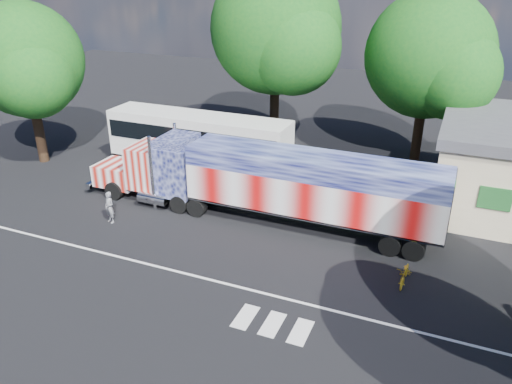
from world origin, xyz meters
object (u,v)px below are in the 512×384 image
at_px(woman, 109,207).
at_px(tree_n_mid, 277,30).
at_px(semi_truck, 267,182).
at_px(tree_w_a, 27,61).
at_px(tree_ne_a, 431,56).
at_px(bicycle, 405,274).
at_px(coach_bus, 199,141).

xyz_separation_m(woman, tree_n_mid, (4.02, 15.60, 8.05)).
relative_size(semi_truck, tree_w_a, 1.90).
xyz_separation_m(semi_truck, tree_ne_a, (6.81, 12.80, 5.30)).
distance_m(bicycle, tree_w_a, 28.08).
xyz_separation_m(semi_truck, tree_n_mid, (-3.95, 11.90, 6.63)).
bearing_deg(tree_ne_a, tree_w_a, -157.41).
bearing_deg(tree_w_a, tree_n_mid, 33.47).
height_order(coach_bus, bicycle, coach_bus).
height_order(semi_truck, tree_w_a, tree_w_a).
height_order(coach_bus, woman, coach_bus).
xyz_separation_m(bicycle, tree_w_a, (-26.65, 5.63, 6.81)).
bearing_deg(woman, semi_truck, 43.91).
xyz_separation_m(semi_truck, tree_w_a, (-18.53, 2.26, 4.96)).
relative_size(woman, tree_w_a, 0.16).
relative_size(woman, tree_n_mid, 0.13).
bearing_deg(woman, tree_w_a, 169.51).
height_order(semi_truck, woman, semi_truck).
bearing_deg(tree_w_a, tree_ne_a, 22.59).
height_order(woman, tree_ne_a, tree_ne_a).
bearing_deg(bicycle, woman, -176.20).
distance_m(tree_n_mid, tree_ne_a, 10.88).
relative_size(coach_bus, woman, 7.17).
height_order(woman, tree_n_mid, tree_n_mid).
bearing_deg(tree_w_a, bicycle, -11.93).
distance_m(semi_truck, tree_w_a, 19.31).
distance_m(tree_n_mid, tree_w_a, 17.56).
xyz_separation_m(semi_truck, bicycle, (8.13, -3.37, -1.86)).
relative_size(semi_truck, tree_n_mid, 1.55).
distance_m(bicycle, tree_n_mid, 21.24).
xyz_separation_m(woman, tree_w_a, (-10.56, 5.96, 6.38)).
distance_m(tree_ne_a, tree_w_a, 27.45).
bearing_deg(semi_truck, bicycle, -22.55).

